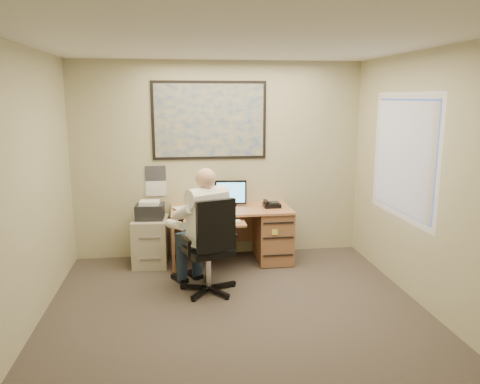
{
  "coord_description": "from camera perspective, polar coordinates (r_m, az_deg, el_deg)",
  "views": [
    {
      "loc": [
        -0.58,
        -4.18,
        2.21
      ],
      "look_at": [
        0.17,
        1.3,
        1.09
      ],
      "focal_mm": 35.0,
      "sensor_mm": 36.0,
      "label": 1
    }
  ],
  "objects": [
    {
      "name": "room_shell",
      "position": [
        4.31,
        0.15,
        -0.05
      ],
      "size": [
        4.0,
        4.5,
        2.7
      ],
      "color": "#3D362F",
      "rests_on": "ground"
    },
    {
      "name": "desk",
      "position": [
        6.42,
        1.84,
        -4.53
      ],
      "size": [
        1.6,
        0.97,
        1.09
      ],
      "color": "tan",
      "rests_on": "ground"
    },
    {
      "name": "world_map",
      "position": [
        6.44,
        -3.74,
        8.69
      ],
      "size": [
        1.56,
        0.03,
        1.06
      ],
      "primitive_type": "cube",
      "color": "#1E4C93",
      "rests_on": "room_shell"
    },
    {
      "name": "wall_calendar",
      "position": [
        6.53,
        -10.23,
        1.32
      ],
      "size": [
        0.28,
        0.01,
        0.42
      ],
      "primitive_type": "cube",
      "color": "white",
      "rests_on": "room_shell"
    },
    {
      "name": "window_blinds",
      "position": [
        5.64,
        19.25,
        4.11
      ],
      "size": [
        0.06,
        1.4,
        1.3
      ],
      "primitive_type": null,
      "color": "beige",
      "rests_on": "room_shell"
    },
    {
      "name": "filing_cabinet",
      "position": [
        6.39,
        -10.81,
        -5.44
      ],
      "size": [
        0.49,
        0.57,
        0.88
      ],
      "rotation": [
        0.0,
        0.0,
        -0.08
      ],
      "color": "#B3AB90",
      "rests_on": "ground"
    },
    {
      "name": "office_chair",
      "position": [
        5.4,
        -4.02,
        -8.95
      ],
      "size": [
        0.85,
        0.85,
        1.13
      ],
      "rotation": [
        0.0,
        0.0,
        0.31
      ],
      "color": "black",
      "rests_on": "ground"
    },
    {
      "name": "person",
      "position": [
        5.35,
        -3.96,
        -4.73
      ],
      "size": [
        0.95,
        1.04,
        1.44
      ],
      "primitive_type": null,
      "rotation": [
        0.0,
        0.0,
        0.52
      ],
      "color": "white",
      "rests_on": "office_chair"
    }
  ]
}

